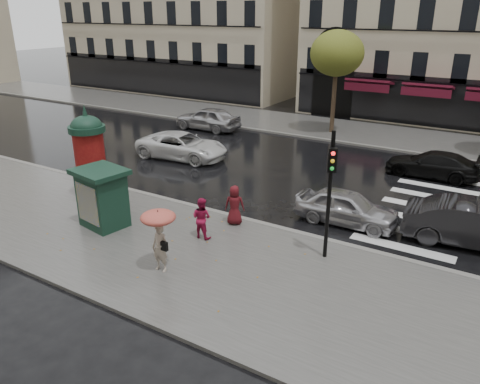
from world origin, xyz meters
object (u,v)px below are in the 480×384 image
Objects in this scene: newsstand at (102,197)px; car_far_silver at (208,118)px; morris_column at (90,154)px; traffic_light at (330,184)px; car_silver at (347,207)px; woman_umbrella at (159,231)px; car_black at (432,164)px; car_darkgrey at (475,225)px; car_white at (182,146)px; man_burgundy at (235,205)px; woman_red at (202,218)px.

car_far_silver is at bearing 110.74° from newsstand.
morris_column is 0.95× the size of traffic_light.
car_silver is 16.44m from car_far_silver.
newsstand is 0.56× the size of car_silver.
morris_column is at bearing 153.64° from woman_umbrella.
car_silver reaches higher than car_black.
traffic_light is at bearing 39.98° from woman_umbrella.
traffic_light reaches higher than car_silver.
car_silver is 7.66m from car_black.
car_white is (-15.19, 2.90, -0.08)m from car_darkgrey.
morris_column is 1.82× the size of newsstand.
woman_umbrella is 10.90m from car_darkgrey.
man_burgundy is at bearing 7.36° from morris_column.
car_black is (1.78, 7.45, -0.04)m from car_silver.
traffic_light is at bearing -126.89° from car_white.
morris_column is (-6.57, 3.25, 0.57)m from woman_umbrella.
car_white is 1.16× the size of car_black.
newsstand is 15.88m from car_far_silver.
man_burgundy reaches higher than car_far_silver.
woman_umbrella is 0.51× the size of morris_column.
morris_column reaches higher than woman_red.
morris_column is 0.88× the size of car_far_silver.
woman_umbrella is at bearing -140.02° from traffic_light.
car_white is (-6.78, 7.55, -0.17)m from woman_red.
car_darkgrey is (12.15, 5.76, -0.48)m from newsstand.
man_burgundy is 0.39× the size of car_silver.
car_black is at bearing -78.35° from car_white.
morris_column is 10.70m from traffic_light.
car_darkgrey is (8.01, 3.07, -0.10)m from man_burgundy.
newsstand is 0.51× the size of car_black.
woman_umbrella is at bearing -21.52° from car_black.
car_silver is 0.78× the size of car_white.
newsstand reaches higher than car_white.
traffic_light is at bearing -168.99° from woman_red.
newsstand is 0.47× the size of car_darkgrey.
car_darkgrey is at bearing 20.99° from car_black.
car_silver is at bearing 18.20° from morris_column.
newsstand is at bearing 20.26° from car_far_silver.
newsstand is at bearing 7.09° from man_burgundy.
woman_red is 0.32× the size of car_darkgrey.
man_burgundy is at bearing 170.30° from traffic_light.
traffic_light is 0.84× the size of car_white.
woman_red is 0.33× the size of car_far_silver.
woman_umbrella is 2.62m from woman_red.
traffic_light is 1.92× the size of newsstand.
car_white is (-0.46, 6.83, -1.35)m from morris_column.
car_black is at bearing 15.14° from car_darkgrey.
woman_red is 0.99× the size of man_burgundy.
man_burgundy reaches higher than car_silver.
newsstand reaches higher than car_black.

